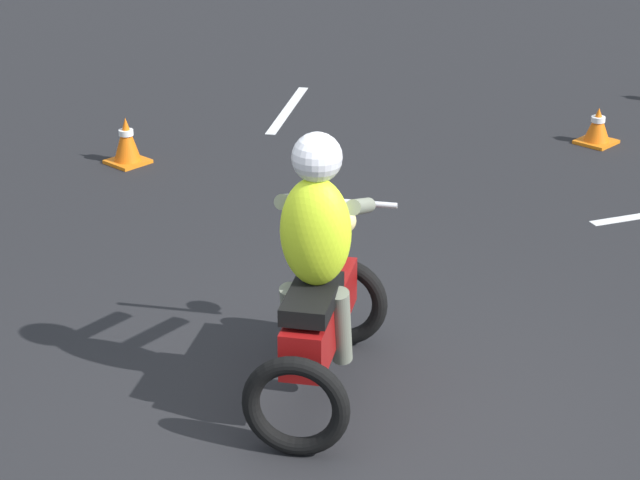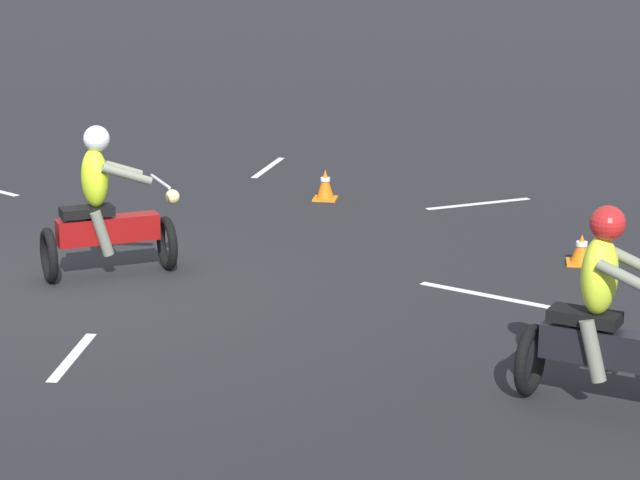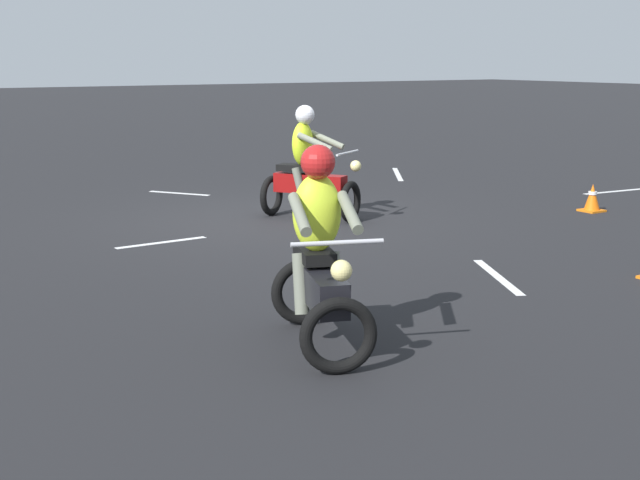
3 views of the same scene
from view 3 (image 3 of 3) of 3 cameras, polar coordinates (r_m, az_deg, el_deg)
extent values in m
plane|color=black|center=(13.07, -2.86, 1.32)|extent=(120.00, 120.00, 0.00)
torus|color=black|center=(12.80, 1.95, 2.47)|extent=(0.56, 0.40, 0.60)
torus|color=black|center=(13.39, -3.12, 2.86)|extent=(0.56, 0.40, 0.60)
cube|color=maroon|center=(13.05, -0.64, 3.62)|extent=(0.78, 1.06, 0.28)
cube|color=black|center=(13.12, -1.50, 4.63)|extent=(0.51, 0.61, 0.10)
cylinder|color=silver|center=(12.73, 1.77, 5.59)|extent=(0.62, 0.40, 0.04)
sphere|color=#F2E08C|center=(12.70, 2.30, 4.76)|extent=(0.22, 0.22, 0.16)
ellipsoid|color=#CCEA26|center=(13.04, -1.12, 6.18)|extent=(0.49, 0.45, 0.64)
cylinder|color=slate|center=(12.72, -0.34, 6.27)|extent=(0.36, 0.51, 0.27)
cylinder|color=slate|center=(13.07, 0.46, 6.42)|extent=(0.36, 0.51, 0.27)
cylinder|color=slate|center=(12.97, -1.32, 3.57)|extent=(0.23, 0.27, 0.51)
cylinder|color=slate|center=(13.22, -0.75, 3.73)|extent=(0.23, 0.27, 0.51)
sphere|color=silver|center=(12.98, -0.97, 8.02)|extent=(0.38, 0.38, 0.28)
torus|color=black|center=(6.68, 1.19, -6.15)|extent=(0.60, 0.30, 0.60)
torus|color=black|center=(7.90, -1.01, -3.33)|extent=(0.60, 0.30, 0.60)
cube|color=black|center=(7.23, 0.00, -2.95)|extent=(0.60, 1.12, 0.28)
cube|color=black|center=(7.38, -0.36, -0.88)|extent=(0.43, 0.61, 0.10)
cylinder|color=silver|center=(6.55, 1.12, -0.18)|extent=(0.67, 0.27, 0.04)
sphere|color=#F2E08C|center=(6.46, 1.38, -1.97)|extent=(0.20, 0.20, 0.16)
ellipsoid|color=#D8F233|center=(7.22, -0.20, 1.74)|extent=(0.47, 0.40, 0.64)
cylinder|color=slate|center=(6.88, -1.31, 1.67)|extent=(0.27, 0.55, 0.27)
cylinder|color=slate|center=(6.97, 1.92, 1.79)|extent=(0.27, 0.55, 0.27)
cylinder|color=slate|center=(7.29, -1.24, -2.82)|extent=(0.20, 0.27, 0.51)
cylinder|color=slate|center=(7.35, 0.90, -2.70)|extent=(0.20, 0.27, 0.51)
sphere|color=red|center=(7.12, -0.14, 5.02)|extent=(0.36, 0.36, 0.28)
cube|color=orange|center=(14.37, 16.99, 1.82)|extent=(0.32, 0.32, 0.03)
cone|color=orange|center=(14.34, 17.04, 2.66)|extent=(0.24, 0.24, 0.40)
cylinder|color=white|center=(14.33, 17.05, 2.89)|extent=(0.13, 0.13, 0.05)
cube|color=silver|center=(11.60, -10.10, -0.15)|extent=(1.25, 0.17, 0.01)
cube|color=silver|center=(9.86, 11.30, -2.30)|extent=(0.79, 1.47, 0.01)
cube|color=silver|center=(16.70, 18.56, 2.99)|extent=(1.60, 0.23, 0.01)
cube|color=silver|center=(18.19, 4.99, 4.22)|extent=(1.20, 1.75, 0.01)
cube|color=silver|center=(15.77, -8.99, 2.98)|extent=(0.76, 1.05, 0.01)
camera|label=1|loc=(15.96, -24.47, 15.82)|focal=70.00mm
camera|label=2|loc=(9.06, -74.87, 12.88)|focal=70.00mm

